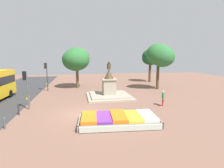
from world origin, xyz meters
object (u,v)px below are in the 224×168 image
kerb_bollard_north (29,100)px  pedestrian_with_handbag (163,97)px  kerb_bollard_mid_a (4,123)px  statue_monument (109,90)px  kerb_bollard_mid_b (19,109)px  flower_planter (118,120)px  traffic_light_mid_block (26,83)px  traffic_light_far_corner (46,72)px

kerb_bollard_north → pedestrian_with_handbag: bearing=-11.3°
kerb_bollard_mid_a → kerb_bollard_north: kerb_bollard_north is taller
statue_monument → kerb_bollard_mid_b: statue_monument is taller
kerb_bollard_mid_a → pedestrian_with_handbag: bearing=14.1°
statue_monument → kerb_bollard_mid_b: 10.17m
flower_planter → kerb_bollard_mid_a: 7.84m
traffic_light_mid_block → pedestrian_with_handbag: (13.02, -1.21, -1.61)m
pedestrian_with_handbag → flower_planter: bearing=-145.1°
pedestrian_with_handbag → kerb_bollard_mid_a: bearing=-165.9°
flower_planter → traffic_light_mid_block: 9.33m
flower_planter → kerb_bollard_mid_a: kerb_bollard_mid_a is taller
flower_planter → traffic_light_mid_block: bearing=146.3°
pedestrian_with_handbag → kerb_bollard_mid_b: 13.33m
traffic_light_far_corner → flower_planter: bearing=-63.0°
traffic_light_far_corner → kerb_bollard_mid_b: size_ratio=4.40×
traffic_light_mid_block → kerb_bollard_mid_b: 2.53m
traffic_light_far_corner → pedestrian_with_handbag: 16.63m
pedestrian_with_handbag → kerb_bollard_mid_a: (-13.29, -3.33, -0.43)m
traffic_light_mid_block → kerb_bollard_north: bearing=97.6°
statue_monument → flower_planter: bearing=-95.5°
flower_planter → kerb_bollard_north: (-7.73, 6.47, 0.22)m
traffic_light_mid_block → kerb_bollard_mid_a: (-0.28, -4.54, -2.04)m
kerb_bollard_mid_a → flower_planter: bearing=-3.6°
kerb_bollard_mid_a → traffic_light_far_corner: bearing=87.8°
kerb_bollard_mid_a → kerb_bollard_north: 5.98m
traffic_light_mid_block → kerb_bollard_north: traffic_light_mid_block is taller
traffic_light_mid_block → kerb_bollard_mid_b: traffic_light_mid_block is taller
statue_monument → kerb_bollard_north: statue_monument is taller
traffic_light_far_corner → kerb_bollard_north: bearing=-93.2°
kerb_bollard_mid_a → statue_monument: bearing=43.7°
statue_monument → pedestrian_with_handbag: statue_monument is taller
traffic_light_far_corner → pedestrian_with_handbag: traffic_light_far_corner is taller
statue_monument → pedestrian_with_handbag: 6.77m
statue_monument → traffic_light_far_corner: size_ratio=1.31×
pedestrian_with_handbag → kerb_bollard_mid_b: size_ratio=1.69×
statue_monument → kerb_bollard_mid_a: statue_monument is taller
traffic_light_mid_block → kerb_bollard_mid_b: bearing=-101.3°
flower_planter → kerb_bollard_north: 10.09m
kerb_bollard_north → kerb_bollard_mid_a: bearing=-90.8°
flower_planter → pedestrian_with_handbag: 6.70m
kerb_bollard_north → flower_planter: bearing=-39.9°
kerb_bollard_mid_b → kerb_bollard_north: size_ratio=0.91×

